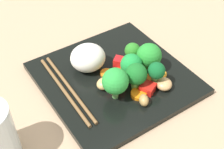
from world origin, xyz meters
The scene contains 23 objects.
ground_plane centered at (0.00, 0.00, -1.00)cm, with size 110.00×110.00×2.00cm, color tan.
square_plate centered at (0.00, 0.00, 0.63)cm, with size 28.40×28.40×1.27cm, color black.
rice_mound centered at (-3.08, 5.16, 4.08)cm, with size 7.29×6.71×5.63cm, color white.
broccoli_floret_0 centered at (2.50, -2.17, 4.50)cm, with size 4.42×4.42×5.59cm.
broccoli_floret_1 centered at (5.66, 1.51, 4.03)cm, with size 3.37×3.37×4.79cm.
broccoli_floret_2 centered at (-3.35, -4.89, 5.42)cm, with size 5.02×5.02×6.84cm.
broccoli_floret_3 centered at (6.89, -2.32, 4.85)cm, with size 5.17×5.17×6.28cm.
broccoli_floret_4 centered at (5.03, -6.73, 4.86)cm, with size 3.39×3.39×5.55cm.
broccoli_floret_5 centered at (1.38, -5.12, 4.76)cm, with size 4.28×4.28×5.83cm.
carrot_slice_0 centered at (7.44, -5.21, 1.60)cm, with size 3.13×3.13×0.66cm, color orange.
carrot_slice_1 centered at (0.23, -1.93, 1.52)cm, with size 2.42×2.42×0.50cm, color orange.
carrot_slice_2 centered at (1.27, -0.21, 1.62)cm, with size 2.22×2.22×0.70cm, color orange.
carrot_slice_3 centered at (4.74, -4.47, 1.49)cm, with size 2.24×2.24×0.45cm, color orange.
carrot_slice_4 centered at (0.55, -7.15, 1.66)cm, with size 3.03×3.03×0.79cm, color orange.
carrot_slice_5 centered at (-1.07, 1.33, 1.53)cm, with size 2.67×2.67×0.51cm, color orange.
pepper_chunk_0 centered at (5.01, -0.96, 2.17)cm, with size 2.58×2.37×1.81cm, color red.
pepper_chunk_1 centered at (2.75, -7.21, 2.08)cm, with size 2.69×2.67×1.63cm, color red.
pepper_chunk_2 centered at (2.38, 1.75, 2.41)cm, with size 2.02×2.11×2.28cm, color red.
pepper_chunk_3 centered at (-1.97, -3.25, 2.45)cm, with size 3.07×2.37×2.36cm, color red.
chicken_piece_0 centered at (5.95, -8.35, 2.26)cm, with size 3.32×3.14×1.99cm, color tan.
chicken_piece_1 centered at (-3.53, -1.55, 2.31)cm, with size 3.34×2.80×2.08cm, color tan.
chicken_piece_2 centered at (-0.07, -9.38, 2.28)cm, with size 2.56×1.82×2.02cm, color #AD874C.
chopstick_pair centered at (-10.05, 2.03, 1.60)cm, with size 2.97×21.05×0.67cm.
Camera 1 is at (-27.84, -38.72, 46.05)cm, focal length 51.08 mm.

